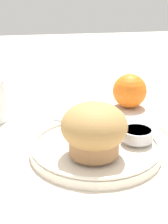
# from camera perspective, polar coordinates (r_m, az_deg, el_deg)

# --- Properties ---
(ground_plane) EXTENTS (3.00, 3.00, 0.00)m
(ground_plane) POSITION_cam_1_polar(r_m,az_deg,el_deg) (0.55, 1.47, -6.20)
(ground_plane) COLOR beige
(plate) EXTENTS (0.22, 0.22, 0.02)m
(plate) POSITION_cam_1_polar(r_m,az_deg,el_deg) (0.52, 2.63, -6.42)
(plate) COLOR silver
(plate) RESTS_ON ground_plane
(muffin) EXTENTS (0.10, 0.10, 0.08)m
(muffin) POSITION_cam_1_polar(r_m,az_deg,el_deg) (0.46, 1.86, -3.24)
(muffin) COLOR #9E7047
(muffin) RESTS_ON plate
(cream_ramekin) EXTENTS (0.05, 0.05, 0.02)m
(cream_ramekin) POSITION_cam_1_polar(r_m,az_deg,el_deg) (0.53, 9.69, -3.97)
(cream_ramekin) COLOR silver
(cream_ramekin) RESTS_ON plate
(berry_pair) EXTENTS (0.03, 0.01, 0.01)m
(berry_pair) POSITION_cam_1_polar(r_m,az_deg,el_deg) (0.54, 3.21, -3.30)
(berry_pair) COLOR #B7192D
(berry_pair) RESTS_ON plate
(butter_knife) EXTENTS (0.16, 0.10, 0.00)m
(butter_knife) POSITION_cam_1_polar(r_m,az_deg,el_deg) (0.57, 2.85, -2.36)
(butter_knife) COLOR #B7B7BC
(butter_knife) RESTS_ON plate
(orange_fruit) EXTENTS (0.08, 0.08, 0.08)m
(orange_fruit) POSITION_cam_1_polar(r_m,az_deg,el_deg) (0.72, 8.34, 3.84)
(orange_fruit) COLOR orange
(orange_fruit) RESTS_ON ground_plane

